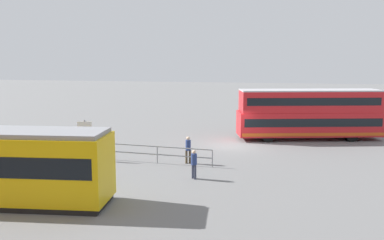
% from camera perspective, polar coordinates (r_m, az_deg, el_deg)
% --- Properties ---
extents(ground_plane, '(160.00, 160.00, 0.00)m').
position_cam_1_polar(ground_plane, '(31.80, 5.62, -3.46)').
color(ground_plane, slate).
extents(double_decker_bus, '(11.54, 5.10, 3.97)m').
position_cam_1_polar(double_decker_bus, '(35.18, 15.32, 0.77)').
color(double_decker_bus, red).
rests_on(double_decker_bus, ground).
extents(pedestrian_near_railing, '(0.39, 0.39, 1.68)m').
position_cam_1_polar(pedestrian_near_railing, '(26.35, -0.51, -3.74)').
color(pedestrian_near_railing, '#4C3F2D').
rests_on(pedestrian_near_railing, ground).
extents(pedestrian_crossing, '(0.45, 0.45, 1.59)m').
position_cam_1_polar(pedestrian_crossing, '(23.06, 0.26, -5.66)').
color(pedestrian_crossing, '#33384C').
rests_on(pedestrian_crossing, ground).
extents(pedestrian_railing, '(7.05, 0.70, 1.08)m').
position_cam_1_polar(pedestrian_railing, '(26.52, -4.65, -4.21)').
color(pedestrian_railing, gray).
rests_on(pedestrian_railing, ground).
extents(info_sign, '(0.94, 0.16, 2.57)m').
position_cam_1_polar(info_sign, '(28.00, -14.08, -1.64)').
color(info_sign, slate).
rests_on(info_sign, ground).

